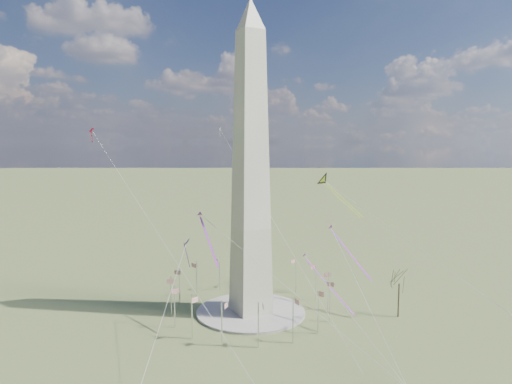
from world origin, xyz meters
name	(u,v)px	position (x,y,z in m)	size (l,w,h in m)	color
ground	(251,313)	(0.00, 0.00, 0.00)	(2000.00, 2000.00, 0.00)	#505F2F
plaza	(251,312)	(0.00, 0.00, 0.40)	(36.00, 36.00, 0.80)	#A09D92
washington_monument	(251,168)	(0.00, 0.00, 47.95)	(15.56, 15.56, 100.00)	#B8B49A
flagpole_ring	(251,291)	(0.00, 0.00, 7.27)	(54.40, 54.40, 13.00)	silver
tree_near	(399,281)	(40.69, -25.37, 11.85)	(9.49, 9.49, 16.61)	#4B3E2D
kite_delta_black	(325,182)	(38.51, 12.06, 41.00)	(10.65, 19.46, 15.90)	black
kite_diamond_purple	(187,246)	(-21.96, -0.38, 25.16)	(2.60, 3.17, 9.28)	navy
kite_streamer_left	(344,246)	(22.77, -19.63, 24.22)	(1.86, 19.80, 13.60)	#F72758
kite_streamer_mid	(206,232)	(-15.45, 0.25, 28.50)	(3.13, 19.86, 13.63)	#F72758
kite_streamer_right	(320,275)	(24.43, -4.89, 10.79)	(5.82, 23.46, 16.23)	#F72758
kite_small_red	(92,131)	(-42.91, 36.56, 60.02)	(1.39, 2.09, 5.14)	red
kite_small_white	(220,130)	(10.13, 48.48, 61.51)	(1.29, 1.87, 3.92)	white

